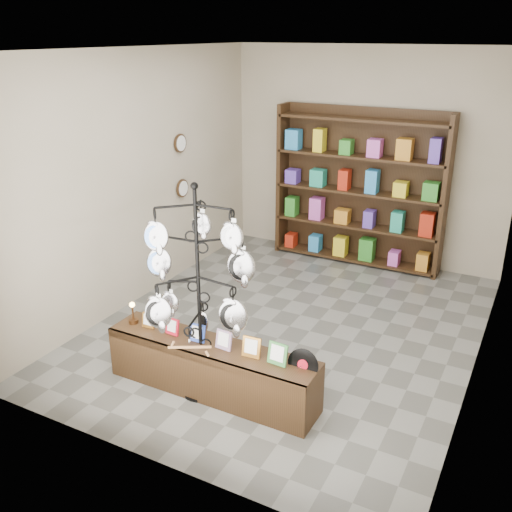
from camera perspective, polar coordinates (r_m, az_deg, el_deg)
The scene contains 6 objects.
ground at distance 6.60m, azimuth 3.37°, elevation -7.02°, with size 5.00×5.00×0.00m, color slate.
room_envelope at distance 5.94m, azimuth 3.76°, elevation 8.84°, with size 5.00×5.00×5.00m.
display_tree at distance 4.98m, azimuth -5.82°, elevation -2.14°, with size 1.11×1.11×2.01m.
front_shelf at distance 5.38m, azimuth -4.46°, elevation -11.14°, with size 2.06×0.43×0.73m.
back_shelving at distance 8.23m, azimuth 10.24°, elevation 6.26°, with size 2.42×0.36×2.20m.
wall_clocks at distance 7.66m, azimuth -7.48°, elevation 8.91°, with size 0.03×0.24×0.84m.
Camera 1 is at (2.35, -5.30, 3.16)m, focal length 40.00 mm.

